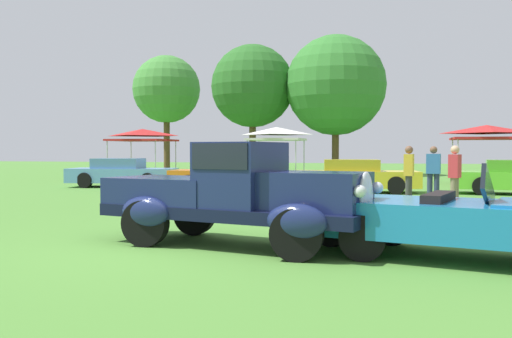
# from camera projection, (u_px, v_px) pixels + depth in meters

# --- Properties ---
(ground_plane) EXTENTS (120.00, 120.00, 0.00)m
(ground_plane) POSITION_uv_depth(u_px,v_px,m) (180.00, 248.00, 9.14)
(ground_plane) COLOR #4C8433
(feature_pickup_truck) EXTENTS (4.73, 2.58, 1.70)m
(feature_pickup_truck) POSITION_uv_depth(u_px,v_px,m) (237.00, 193.00, 9.33)
(feature_pickup_truck) COLOR black
(feature_pickup_truck) RESTS_ON ground_plane
(neighbor_convertible) EXTENTS (4.62, 2.70, 1.40)m
(neighbor_convertible) POSITION_uv_depth(u_px,v_px,m) (477.00, 220.00, 8.06)
(neighbor_convertible) COLOR #1E7AB7
(neighbor_convertible) RESTS_ON ground_plane
(show_car_skyblue) EXTENTS (4.67, 2.30, 1.22)m
(show_car_skyblue) POSITION_uv_depth(u_px,v_px,m) (122.00, 173.00, 24.22)
(show_car_skyblue) COLOR #669EDB
(show_car_skyblue) RESTS_ON ground_plane
(show_car_orange) EXTENTS (4.43, 1.95, 1.22)m
(show_car_orange) POSITION_uv_depth(u_px,v_px,m) (227.00, 175.00, 21.93)
(show_car_orange) COLOR orange
(show_car_orange) RESTS_ON ground_plane
(show_car_yellow) EXTENTS (4.70, 2.30, 1.22)m
(show_car_yellow) POSITION_uv_depth(u_px,v_px,m) (355.00, 176.00, 21.07)
(show_car_yellow) COLOR yellow
(show_car_yellow) RESTS_ON ground_plane
(spectator_between_cars) EXTENTS (0.29, 0.43, 1.69)m
(spectator_between_cars) POSITION_uv_depth(u_px,v_px,m) (409.00, 174.00, 15.78)
(spectator_between_cars) COLOR #383838
(spectator_between_cars) RESTS_ON ground_plane
(spectator_by_row) EXTENTS (0.36, 0.46, 1.69)m
(spectator_by_row) POSITION_uv_depth(u_px,v_px,m) (455.00, 176.00, 14.68)
(spectator_by_row) COLOR #7F7056
(spectator_by_row) RESTS_ON ground_plane
(spectator_far_side) EXTENTS (0.44, 0.31, 1.69)m
(spectator_far_side) POSITION_uv_depth(u_px,v_px,m) (433.00, 172.00, 17.21)
(spectator_far_side) COLOR #283351
(spectator_far_side) RESTS_ON ground_plane
(canopy_tent_left_field) EXTENTS (3.02, 3.02, 2.71)m
(canopy_tent_left_field) POSITION_uv_depth(u_px,v_px,m) (142.00, 134.00, 30.73)
(canopy_tent_left_field) COLOR #B7B7BC
(canopy_tent_left_field) RESTS_ON ground_plane
(canopy_tent_center_field) EXTENTS (2.63, 2.63, 2.71)m
(canopy_tent_center_field) POSITION_uv_depth(u_px,v_px,m) (277.00, 133.00, 28.28)
(canopy_tent_center_field) COLOR #B7B7BC
(canopy_tent_center_field) RESTS_ON ground_plane
(canopy_tent_right_field) EXTENTS (3.01, 3.01, 2.71)m
(canopy_tent_right_field) POSITION_uv_depth(u_px,v_px,m) (487.00, 131.00, 25.90)
(canopy_tent_right_field) COLOR #B7B7BC
(canopy_tent_right_field) RESTS_ON ground_plane
(treeline_far_left) EXTENTS (4.83, 4.83, 8.35)m
(treeline_far_left) POSITION_uv_depth(u_px,v_px,m) (167.00, 90.00, 40.96)
(treeline_far_left) COLOR brown
(treeline_far_left) RESTS_ON ground_plane
(treeline_mid_left) EXTENTS (5.36, 5.36, 8.40)m
(treeline_mid_left) POSITION_uv_depth(u_px,v_px,m) (253.00, 86.00, 37.00)
(treeline_mid_left) COLOR brown
(treeline_mid_left) RESTS_ON ground_plane
(treeline_center) EXTENTS (6.28, 6.28, 8.77)m
(treeline_center) POSITION_uv_depth(u_px,v_px,m) (336.00, 85.00, 35.80)
(treeline_center) COLOR brown
(treeline_center) RESTS_ON ground_plane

